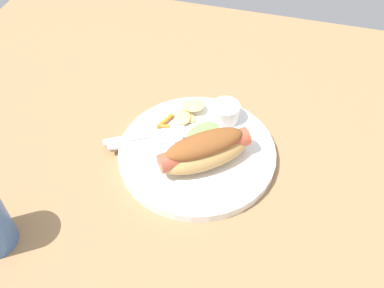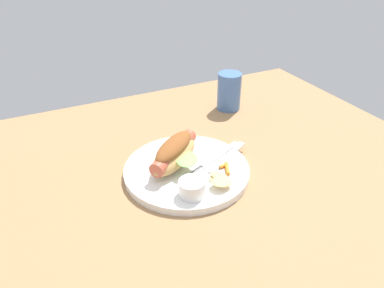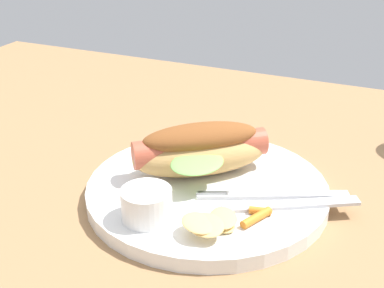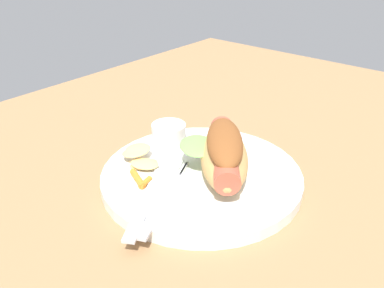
{
  "view_description": "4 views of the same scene",
  "coord_description": "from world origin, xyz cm",
  "px_view_note": "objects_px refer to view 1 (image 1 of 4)",
  "views": [
    {
      "loc": [
        -8.86,
        47.69,
        55.54
      ],
      "look_at": [
        3.22,
        3.69,
        4.84
      ],
      "focal_mm": 40.7,
      "sensor_mm": 36.0,
      "label": 1
    },
    {
      "loc": [
        -22.29,
        -52.77,
        44.62
      ],
      "look_at": [
        4.82,
        3.41,
        5.89
      ],
      "focal_mm": 33.32,
      "sensor_mm": 36.0,
      "label": 2
    },
    {
      "loc": [
        21.27,
        -44.01,
        30.49
      ],
      "look_at": [
        1.45,
        1.0,
        6.55
      ],
      "focal_mm": 49.57,
      "sensor_mm": 36.0,
      "label": 3
    },
    {
      "loc": [
        37.92,
        29.62,
        29.7
      ],
      "look_at": [
        3.29,
        0.64,
        5.39
      ],
      "focal_mm": 37.88,
      "sensor_mm": 36.0,
      "label": 4
    }
  ],
  "objects_px": {
    "plate": "(197,153)",
    "chips_pile": "(189,111)",
    "sauce_ramekin": "(225,112)",
    "carrot_garnish": "(165,123)",
    "knife": "(145,135)",
    "hot_dog": "(204,150)",
    "fork": "(153,142)"
  },
  "relations": [
    {
      "from": "hot_dog",
      "to": "carrot_garnish",
      "type": "relative_size",
      "value": 4.08
    },
    {
      "from": "carrot_garnish",
      "to": "chips_pile",
      "type": "bearing_deg",
      "value": -133.93
    },
    {
      "from": "plate",
      "to": "hot_dog",
      "type": "bearing_deg",
      "value": 129.32
    },
    {
      "from": "fork",
      "to": "carrot_garnish",
      "type": "height_order",
      "value": "carrot_garnish"
    },
    {
      "from": "chips_pile",
      "to": "carrot_garnish",
      "type": "bearing_deg",
      "value": 46.07
    },
    {
      "from": "carrot_garnish",
      "to": "plate",
      "type": "bearing_deg",
      "value": 148.87
    },
    {
      "from": "chips_pile",
      "to": "fork",
      "type": "bearing_deg",
      "value": 64.52
    },
    {
      "from": "knife",
      "to": "chips_pile",
      "type": "height_order",
      "value": "chips_pile"
    },
    {
      "from": "hot_dog",
      "to": "fork",
      "type": "height_order",
      "value": "hot_dog"
    },
    {
      "from": "hot_dog",
      "to": "chips_pile",
      "type": "height_order",
      "value": "hot_dog"
    },
    {
      "from": "hot_dog",
      "to": "knife",
      "type": "height_order",
      "value": "hot_dog"
    },
    {
      "from": "hot_dog",
      "to": "sauce_ramekin",
      "type": "relative_size",
      "value": 3.16
    },
    {
      "from": "fork",
      "to": "chips_pile",
      "type": "distance_m",
      "value": 0.09
    },
    {
      "from": "plate",
      "to": "sauce_ramekin",
      "type": "bearing_deg",
      "value": -108.72
    },
    {
      "from": "knife",
      "to": "sauce_ramekin",
      "type": "bearing_deg",
      "value": 2.35
    },
    {
      "from": "knife",
      "to": "plate",
      "type": "bearing_deg",
      "value": -33.92
    },
    {
      "from": "hot_dog",
      "to": "fork",
      "type": "distance_m",
      "value": 0.1
    },
    {
      "from": "plate",
      "to": "hot_dog",
      "type": "relative_size",
      "value": 1.67
    },
    {
      "from": "carrot_garnish",
      "to": "knife",
      "type": "bearing_deg",
      "value": 56.03
    },
    {
      "from": "plate",
      "to": "chips_pile",
      "type": "relative_size",
      "value": 3.62
    },
    {
      "from": "fork",
      "to": "knife",
      "type": "relative_size",
      "value": 1.06
    },
    {
      "from": "sauce_ramekin",
      "to": "carrot_garnish",
      "type": "bearing_deg",
      "value": 23.16
    },
    {
      "from": "fork",
      "to": "carrot_garnish",
      "type": "relative_size",
      "value": 3.89
    },
    {
      "from": "plate",
      "to": "sauce_ramekin",
      "type": "xyz_separation_m",
      "value": [
        -0.03,
        -0.08,
        0.02
      ]
    },
    {
      "from": "carrot_garnish",
      "to": "hot_dog",
      "type": "bearing_deg",
      "value": 143.93
    },
    {
      "from": "plate",
      "to": "sauce_ramekin",
      "type": "distance_m",
      "value": 0.09
    },
    {
      "from": "carrot_garnish",
      "to": "sauce_ramekin",
      "type": "bearing_deg",
      "value": -156.84
    },
    {
      "from": "plate",
      "to": "carrot_garnish",
      "type": "distance_m",
      "value": 0.08
    },
    {
      "from": "knife",
      "to": "chips_pile",
      "type": "bearing_deg",
      "value": 20.6
    },
    {
      "from": "plate",
      "to": "fork",
      "type": "xyz_separation_m",
      "value": [
        0.07,
        0.01,
        0.01
      ]
    },
    {
      "from": "hot_dog",
      "to": "knife",
      "type": "distance_m",
      "value": 0.12
    },
    {
      "from": "hot_dog",
      "to": "plate",
      "type": "bearing_deg",
      "value": 90.58
    }
  ]
}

